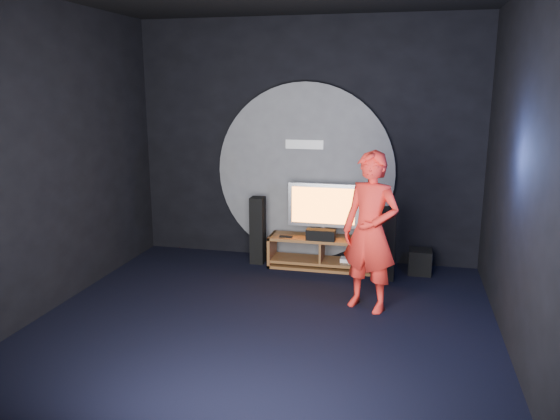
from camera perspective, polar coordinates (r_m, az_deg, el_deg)
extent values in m
plane|color=black|center=(6.07, -1.82, -11.93)|extent=(5.00, 5.00, 0.00)
cube|color=black|center=(7.99, 2.72, 7.16)|extent=(5.00, 0.04, 3.50)
cube|color=black|center=(3.26, -13.38, -1.64)|extent=(5.00, 0.04, 3.50)
cube|color=black|center=(6.66, -23.29, 4.97)|extent=(0.04, 5.00, 3.50)
cube|color=black|center=(5.49, 24.21, 3.39)|extent=(0.04, 5.00, 3.50)
cylinder|color=#515156|center=(7.99, 2.62, 3.91)|extent=(2.60, 0.08, 2.60)
cube|color=white|center=(7.89, 2.57, 6.86)|extent=(0.55, 0.03, 0.13)
cube|color=brown|center=(7.75, 4.42, -3.00)|extent=(1.50, 0.45, 0.04)
cube|color=brown|center=(7.85, 4.38, -5.32)|extent=(1.46, 0.42, 0.04)
cube|color=brown|center=(7.94, -0.84, -4.10)|extent=(0.04, 0.45, 0.45)
cube|color=brown|center=(7.74, 9.78, -4.76)|extent=(0.04, 0.45, 0.45)
cube|color=brown|center=(7.80, 4.40, -4.17)|extent=(0.03, 0.40, 0.29)
cube|color=brown|center=(7.87, 4.37, -5.87)|extent=(1.50, 0.45, 0.04)
cube|color=white|center=(7.79, 7.16, -5.18)|extent=(0.22, 0.16, 0.05)
cube|color=#B2B3B9|center=(7.80, 4.50, -2.58)|extent=(0.36, 0.22, 0.04)
cylinder|color=#B2B3B9|center=(7.79, 4.51, -2.08)|extent=(0.07, 0.07, 0.10)
cube|color=#B2B3B9|center=(7.70, 4.56, 0.50)|extent=(1.00, 0.06, 0.62)
cube|color=orange|center=(7.67, 4.52, 0.45)|extent=(0.89, 0.01, 0.51)
cube|color=black|center=(7.58, 4.27, -2.60)|extent=(0.40, 0.15, 0.15)
cube|color=black|center=(7.71, 0.63, -2.80)|extent=(0.18, 0.05, 0.02)
cube|color=black|center=(7.94, -2.34, -2.13)|extent=(0.20, 0.22, 0.98)
cube|color=black|center=(7.41, 11.18, -3.48)|extent=(0.20, 0.22, 0.98)
cube|color=black|center=(7.81, 14.40, -5.25)|extent=(0.31, 0.31, 0.34)
imported|color=red|center=(6.28, 9.41, -2.27)|extent=(0.79, 0.68, 1.85)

